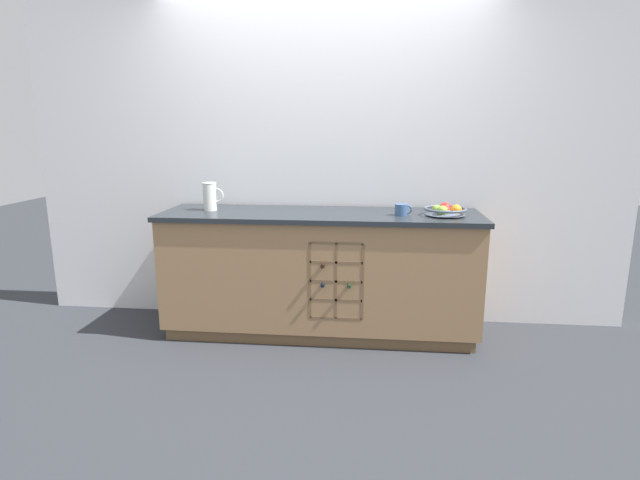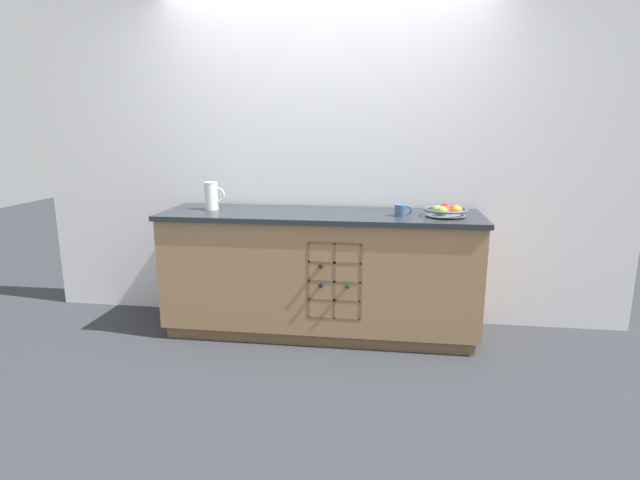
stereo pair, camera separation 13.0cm
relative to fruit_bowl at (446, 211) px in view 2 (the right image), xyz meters
name	(u,v)px [view 2 (the right image)]	position (x,y,z in m)	size (l,w,h in m)	color
ground_plane	(320,332)	(-0.88, 0.04, -0.96)	(14.00, 14.00, 0.00)	#2D3035
back_wall	(327,160)	(-0.88, 0.41, 0.32)	(4.67, 0.06, 2.55)	white
kitchen_island	(320,273)	(-0.88, 0.04, -0.49)	(2.31, 0.65, 0.92)	brown
fruit_bowl	(446,211)	(0.00, 0.00, 0.00)	(0.30, 0.30, 0.09)	#4C5666
white_pitcher	(212,195)	(-1.70, 0.06, 0.07)	(0.16, 0.10, 0.21)	silver
ceramic_mug	(401,210)	(-0.30, -0.02, 0.00)	(0.12, 0.09, 0.08)	#385684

